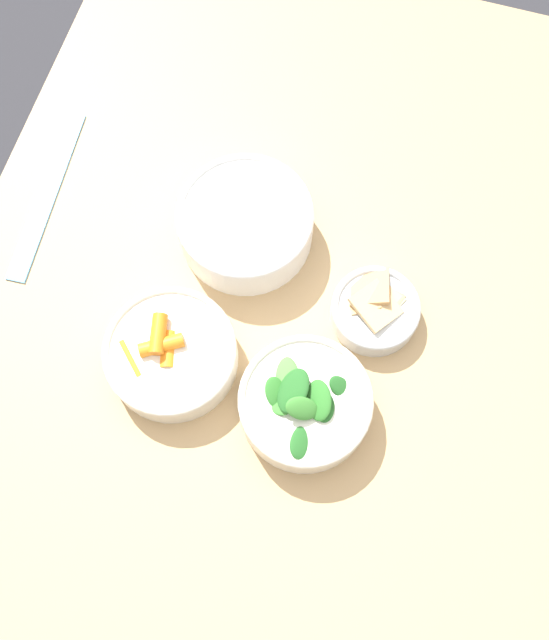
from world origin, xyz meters
The scene contains 7 objects.
ground_plane centered at (0.00, 0.00, 0.00)m, with size 10.00×10.00×0.00m, color #2D2D33.
dining_table centered at (0.00, 0.00, 0.64)m, with size 1.14×0.94×0.75m.
bowl_carrots centered at (-0.14, 0.14, 0.78)m, with size 0.17×0.17×0.07m.
bowl_greens centered at (-0.15, -0.05, 0.78)m, with size 0.17×0.17×0.09m.
bowl_beans_hotdog centered at (0.07, 0.10, 0.78)m, with size 0.19×0.19×0.07m.
bowl_cookies centered at (0.01, -0.11, 0.77)m, with size 0.12×0.12×0.05m.
ruler centered at (0.05, 0.39, 0.75)m, with size 0.28×0.05×0.00m.
Camera 1 is at (-0.34, -0.07, 1.67)m, focal length 40.00 mm.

